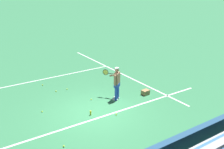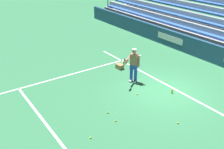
{
  "view_description": "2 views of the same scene",
  "coord_description": "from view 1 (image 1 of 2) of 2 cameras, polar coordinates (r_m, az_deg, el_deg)",
  "views": [
    {
      "loc": [
        -5.33,
        -9.37,
        5.78
      ],
      "look_at": [
        1.71,
        1.17,
        1.17
      ],
      "focal_mm": 42.0,
      "sensor_mm": 36.0,
      "label": 1
    },
    {
      "loc": [
        -7.24,
        8.04,
        5.97
      ],
      "look_at": [
        1.49,
        1.98,
        0.82
      ],
      "focal_mm": 42.0,
      "sensor_mm": 36.0,
      "label": 2
    }
  ],
  "objects": [
    {
      "name": "tennis_ball_by_box",
      "position": [
        15.7,
        -14.9,
        -2.22
      ],
      "size": [
        0.07,
        0.07,
        0.07
      ],
      "primitive_type": "sphere",
      "color": "#CCE533",
      "rests_on": "ground"
    },
    {
      "name": "ground_plane",
      "position": [
        12.23,
        -3.65,
        -8.28
      ],
      "size": [
        160.0,
        160.0,
        0.0
      ],
      "primitive_type": "plane",
      "color": "#337A4C"
    },
    {
      "name": "court_service_line_white",
      "position": [
        16.82,
        -13.15,
        -0.67
      ],
      "size": [
        8.22,
        0.1,
        0.01
      ],
      "primitive_type": "cube",
      "color": "white",
      "rests_on": "ground"
    },
    {
      "name": "tennis_ball_on_baseline",
      "position": [
        14.83,
        -9.76,
        -3.15
      ],
      "size": [
        0.07,
        0.07,
        0.07
      ],
      "primitive_type": "sphere",
      "color": "#CCE533",
      "rests_on": "ground"
    },
    {
      "name": "water_bottle",
      "position": [
        11.98,
        -4.68,
        -8.36
      ],
      "size": [
        0.07,
        0.07,
        0.22
      ],
      "primitive_type": "cylinder",
      "color": "yellow",
      "rests_on": "ground"
    },
    {
      "name": "court_baseline_white",
      "position": [
        11.85,
        -2.41,
        -9.22
      ],
      "size": [
        12.0,
        0.1,
        0.01
      ],
      "primitive_type": "cube",
      "color": "white",
      "rests_on": "ground"
    },
    {
      "name": "tennis_player",
      "position": [
        13.13,
        0.98,
        -1.89
      ],
      "size": [
        0.6,
        1.06,
        1.71
      ],
      "color": "blue",
      "rests_on": "ground"
    },
    {
      "name": "tennis_ball_stray_back",
      "position": [
        11.99,
        0.93,
        -8.68
      ],
      "size": [
        0.07,
        0.07,
        0.07
      ],
      "primitive_type": "sphere",
      "color": "#CCE533",
      "rests_on": "ground"
    },
    {
      "name": "tennis_ball_midcourt",
      "position": [
        14.66,
        -12.09,
        -3.58
      ],
      "size": [
        0.07,
        0.07,
        0.07
      ],
      "primitive_type": "sphere",
      "color": "#CCE533",
      "rests_on": "ground"
    },
    {
      "name": "tennis_ball_toward_net",
      "position": [
        10.1,
        -10.46,
        -15.11
      ],
      "size": [
        0.07,
        0.07,
        0.07
      ],
      "primitive_type": "sphere",
      "color": "#CCE533",
      "rests_on": "ground"
    },
    {
      "name": "ball_box_cardboard",
      "position": [
        14.08,
        7.28,
        -3.87
      ],
      "size": [
        0.43,
        0.34,
        0.26
      ],
      "primitive_type": "cube",
      "rotation": [
        0.0,
        0.0,
        0.09
      ],
      "color": "#A87F51",
      "rests_on": "ground"
    },
    {
      "name": "tennis_ball_near_player",
      "position": [
        13.44,
        -4.53,
        -5.42
      ],
      "size": [
        0.07,
        0.07,
        0.07
      ],
      "primitive_type": "sphere",
      "color": "#CCE533",
      "rests_on": "ground"
    },
    {
      "name": "tennis_ball_far_right",
      "position": [
        12.65,
        -14.97,
        -7.8
      ],
      "size": [
        0.07,
        0.07,
        0.07
      ],
      "primitive_type": "sphere",
      "color": "#CCE533",
      "rests_on": "ground"
    },
    {
      "name": "court_sideline_white",
      "position": [
        17.36,
        1.4,
        0.52
      ],
      "size": [
        0.1,
        12.0,
        0.01
      ],
      "primitive_type": "cube",
      "color": "white",
      "rests_on": "ground"
    }
  ]
}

